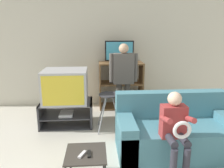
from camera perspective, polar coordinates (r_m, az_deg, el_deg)
The scene contains 12 objects.
wall_back at distance 5.07m, azimuth -2.12°, elevation 9.12°, with size 6.40×0.06×2.60m.
tv_stand at distance 4.19m, azimuth -11.69°, elevation -7.48°, with size 0.94×0.59×0.45m.
television_main at distance 4.04m, azimuth -12.04°, elevation -0.49°, with size 0.78×0.67×0.59m.
media_shelf at distance 4.93m, azimuth 2.27°, elevation -0.16°, with size 0.97×0.48×1.03m.
television_flat at distance 4.78m, azimuth 1.94°, elevation 8.28°, with size 0.62×0.20×0.47m.
folding_stool at distance 3.80m, azimuth -0.70°, elevation -4.37°, with size 0.43×0.40×0.66m.
snack_table at distance 2.67m, azimuth -6.80°, elevation -18.14°, with size 0.47×0.47×0.36m.
remote_control_black at distance 2.61m, azimuth -6.00°, elevation -17.70°, with size 0.04×0.14×0.02m, color black.
remote_control_white at distance 2.61m, azimuth -7.80°, elevation -17.73°, with size 0.04×0.14×0.02m, color silver.
couch at distance 3.35m, azimuth 16.21°, elevation -12.08°, with size 1.68×0.81×0.84m.
person_standing_adult at distance 4.11m, azimuth 2.99°, elevation 2.26°, with size 0.53×0.20×1.49m.
person_seated_child at distance 2.76m, azimuth 16.17°, elevation -10.74°, with size 0.33×0.43×1.02m.
Camera 1 is at (-0.20, -1.27, 1.74)m, focal length 35.00 mm.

